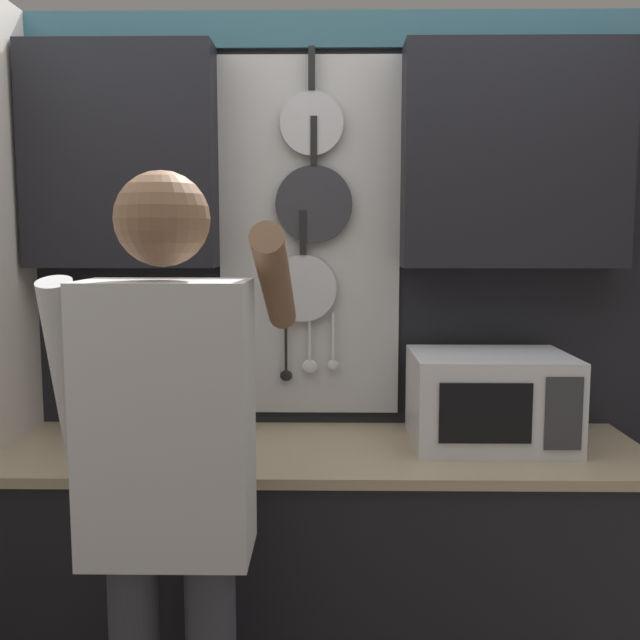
# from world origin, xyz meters

# --- Properties ---
(base_cabinet_counter) EXTENTS (1.98, 0.61, 0.93)m
(base_cabinet_counter) POSITION_xyz_m (0.00, -0.00, 0.46)
(base_cabinet_counter) COLOR black
(base_cabinet_counter) RESTS_ON ground_plane
(back_wall_unit) EXTENTS (2.55, 0.20, 2.31)m
(back_wall_unit) POSITION_xyz_m (0.01, 0.27, 1.44)
(back_wall_unit) COLOR black
(back_wall_unit) RESTS_ON ground_plane
(microwave) EXTENTS (0.49, 0.38, 0.28)m
(microwave) POSITION_xyz_m (0.52, 0.05, 1.07)
(microwave) COLOR silver
(microwave) RESTS_ON base_cabinet_counter
(knife_block) EXTENTS (0.12, 0.16, 0.29)m
(knife_block) POSITION_xyz_m (-0.54, 0.05, 1.04)
(knife_block) COLOR brown
(knife_block) RESTS_ON base_cabinet_counter
(utensil_crock) EXTENTS (0.11, 0.11, 0.34)m
(utensil_crock) POSITION_xyz_m (-0.35, 0.05, 1.01)
(utensil_crock) COLOR white
(utensil_crock) RESTS_ON base_cabinet_counter
(person) EXTENTS (0.54, 0.64, 1.72)m
(person) POSITION_xyz_m (-0.35, -0.55, 1.03)
(person) COLOR #383842
(person) RESTS_ON ground_plane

